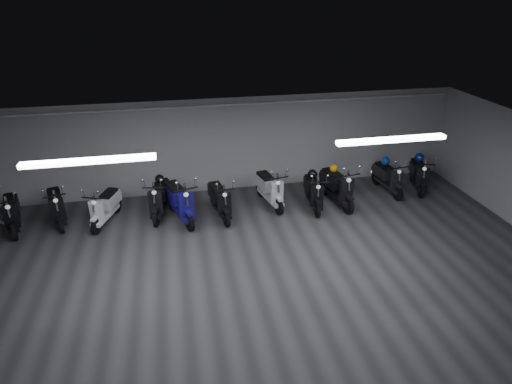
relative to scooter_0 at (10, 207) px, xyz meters
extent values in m
cube|color=#353537|center=(5.61, -3.70, -0.64)|extent=(14.00, 10.00, 0.01)
cube|color=gray|center=(5.61, -3.70, 2.17)|extent=(14.00, 10.00, 0.01)
cube|color=#A3A4A6|center=(5.61, 1.31, 0.77)|extent=(14.00, 0.01, 2.80)
cube|color=white|center=(2.61, -2.70, 2.11)|extent=(2.40, 0.18, 0.08)
cube|color=white|center=(8.61, -2.70, 2.11)|extent=(2.40, 0.18, 0.08)
cylinder|color=white|center=(5.61, 1.22, 1.99)|extent=(13.60, 0.05, 0.05)
sphere|color=navy|center=(10.28, 0.38, 0.27)|extent=(0.26, 0.26, 0.26)
sphere|color=black|center=(3.69, 0.29, 0.32)|extent=(0.24, 0.24, 0.24)
sphere|color=navy|center=(11.37, 0.37, 0.30)|extent=(0.28, 0.28, 0.28)
sphere|color=orange|center=(8.50, -0.02, 0.35)|extent=(0.23, 0.23, 0.23)
sphere|color=black|center=(7.84, -0.12, 0.27)|extent=(0.27, 0.27, 0.27)
camera|label=1|loc=(4.19, -10.40, 5.04)|focal=29.87mm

